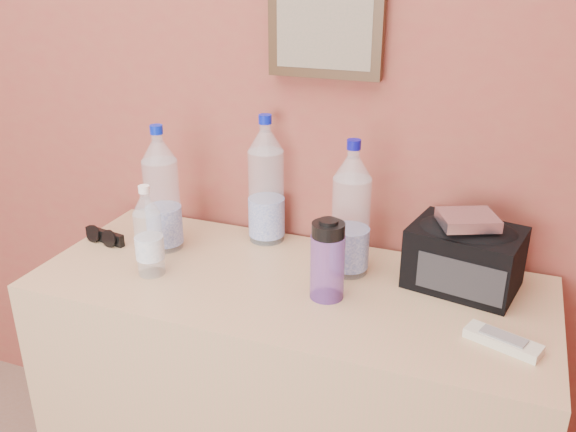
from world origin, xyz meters
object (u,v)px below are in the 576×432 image
Objects in this scene: dresser at (288,409)px; pet_large_c at (351,216)px; toiletry_bag at (465,254)px; ac_remote at (503,341)px; foil_packet at (468,220)px; sunglasses at (105,236)px; pet_large_b at (266,187)px; pet_large_a at (162,195)px; pet_small at (149,236)px; nalgene_bottle at (328,260)px.

pet_large_c reaches higher than dresser.
pet_large_c is 1.38× the size of toiletry_bag.
ac_remote is 0.62× the size of toiletry_bag.
sunglasses is at bearing -175.38° from foil_packet.
pet_large_b is at bearing -176.76° from toiletry_bag.
pet_large_a reaches higher than dresser.
pet_large_c is 2.76× the size of foil_packet.
pet_small is 0.87m from ac_remote.
pet_large_b is 0.57m from foil_packet.
nalgene_bottle is 1.27× the size of ac_remote.
sunglasses is at bearing -166.78° from ac_remote.
sunglasses is at bearing 176.91° from dresser.
pet_large_b reaches higher than pet_small.
pet_large_b reaches higher than ac_remote.
sunglasses is 0.53× the size of toiletry_bag.
ac_remote is 1.23× the size of foil_packet.
nalgene_bottle is at bearing -96.13° from pet_large_c.
pet_large_a reaches higher than pet_small.
pet_large_b reaches higher than nalgene_bottle.
dresser is 5.04× the size of toiletry_bag.
pet_large_a is 0.94m from ac_remote.
pet_large_b reaches higher than sunglasses.
nalgene_bottle is at bearing -17.12° from dresser.
pet_large_a reaches higher than foil_packet.
pet_small is 0.27m from sunglasses.
sunglasses is 1.07× the size of foil_packet.
pet_large_a is 0.29m from pet_large_b.
pet_large_b reaches higher than foil_packet.
toiletry_bag is at bearing 5.82° from pet_large_c.
toiletry_bag is at bearing 16.42° from sunglasses.
pet_small reaches higher than sunglasses.
nalgene_bottle is at bearing 4.85° from sunglasses.
pet_small is 0.46m from nalgene_bottle.
pet_small is 0.79m from toiletry_bag.
foil_packet is at bearing 0.62° from pet_large_c.
foil_packet is at bearing 14.94° from sunglasses.
dresser is 0.71m from sunglasses.
dresser is 10.07× the size of foil_packet.
ac_remote is at bearing -53.55° from toiletry_bag.
nalgene_bottle is at bearing -43.81° from pet_large_b.
pet_large_b is 0.57m from toiletry_bag.
ac_remote is (0.67, -0.31, -0.15)m from pet_large_b.
sunglasses reaches higher than dresser.
pet_small reaches higher than dresser.
toiletry_bag is 0.10m from foil_packet.
foil_packet is at bearing -10.64° from pet_large_b.
pet_large_c reaches higher than pet_large_a.
nalgene_bottle is 0.34m from foil_packet.
pet_large_c is 0.28m from foil_packet.
pet_small is 1.20× the size of nalgene_bottle.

